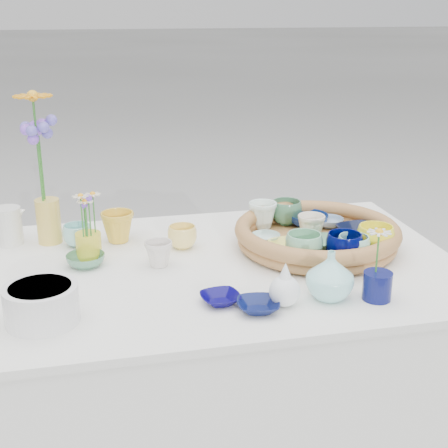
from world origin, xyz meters
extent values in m
imported|color=navy|center=(0.30, 0.19, 0.80)|extent=(0.15, 0.15, 0.04)
imported|color=black|center=(0.42, 0.07, 0.80)|extent=(0.14, 0.14, 0.03)
imported|color=#FFF527|center=(0.40, -0.06, 0.82)|extent=(0.12, 0.12, 0.08)
imported|color=#599773|center=(0.27, 0.01, 0.80)|extent=(0.13, 0.13, 0.03)
imported|color=#71B58C|center=(0.20, -0.07, 0.82)|extent=(0.10, 0.10, 0.08)
imported|color=silver|center=(0.13, 0.08, 0.80)|extent=(0.11, 0.11, 0.03)
imported|color=white|center=(0.16, 0.20, 0.82)|extent=(0.09, 0.09, 0.08)
imported|color=silver|center=(0.27, 0.08, 0.82)|extent=(0.10, 0.10, 0.07)
imported|color=#8DA9C9|center=(0.37, 0.17, 0.80)|extent=(0.10, 0.10, 0.03)
imported|color=#000441|center=(0.30, -0.10, 0.82)|extent=(0.12, 0.12, 0.08)
imported|color=#EADF5D|center=(0.18, 0.00, 0.80)|extent=(0.12, 0.12, 0.03)
imported|color=#8DDACA|center=(0.33, -0.10, 0.82)|extent=(0.11, 0.11, 0.07)
imported|color=#407655|center=(0.24, 0.22, 0.82)|extent=(0.12, 0.12, 0.08)
imported|color=gold|center=(-0.27, 0.23, 0.81)|extent=(0.12, 0.12, 0.09)
imported|color=#FFDF71|center=(-0.10, 0.14, 0.80)|extent=(0.09, 0.09, 0.07)
imported|color=#4B8161|center=(-0.37, 0.06, 0.78)|extent=(0.12, 0.12, 0.03)
imported|color=silver|center=(-0.18, 0.02, 0.80)|extent=(0.10, 0.10, 0.07)
imported|color=#06014B|center=(-0.07, -0.23, 0.78)|extent=(0.10, 0.10, 0.02)
imported|color=#8DD0C9|center=(-0.39, 0.22, 0.80)|extent=(0.10, 0.10, 0.06)
imported|color=#091144|center=(0.01, -0.29, 0.78)|extent=(0.11, 0.11, 0.02)
imported|color=#9AE5E3|center=(0.19, -0.26, 0.82)|extent=(0.15, 0.15, 0.12)
cylinder|color=#0B0F4C|center=(0.30, -0.29, 0.80)|extent=(0.08, 0.08, 0.07)
cylinder|color=gold|center=(-0.47, 0.27, 0.83)|extent=(0.09, 0.09, 0.13)
cylinder|color=yellow|center=(-0.36, 0.11, 0.80)|extent=(0.08, 0.08, 0.07)
camera|label=1|loc=(-0.35, -1.53, 1.43)|focal=50.00mm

